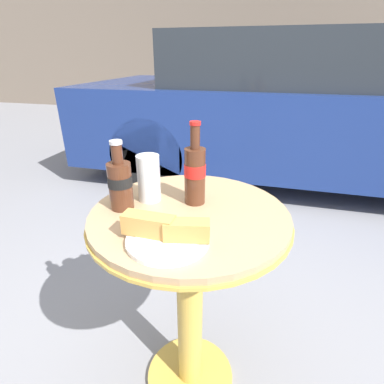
# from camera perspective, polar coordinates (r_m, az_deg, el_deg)

# --- Properties ---
(ground_plane) EXTENTS (30.00, 30.00, 0.00)m
(ground_plane) POSITION_cam_1_polar(r_m,az_deg,el_deg) (1.41, -0.36, -31.66)
(ground_plane) COLOR gray
(bistro_table) EXTENTS (0.60, 0.60, 0.75)m
(bistro_table) POSITION_cam_1_polar(r_m,az_deg,el_deg) (1.01, -0.44, -14.48)
(bistro_table) COLOR gold
(bistro_table) RESTS_ON ground_plane
(cola_bottle_left) EXTENTS (0.07, 0.07, 0.25)m
(cola_bottle_left) POSITION_cam_1_polar(r_m,az_deg,el_deg) (0.90, 0.43, 3.75)
(cola_bottle_left) COLOR #4C2819
(cola_bottle_left) RESTS_ON bistro_table
(cola_bottle_right) EXTENTS (0.07, 0.07, 0.21)m
(cola_bottle_right) POSITION_cam_1_polar(r_m,az_deg,el_deg) (0.90, -13.52, 1.71)
(cola_bottle_right) COLOR #4C2819
(cola_bottle_right) RESTS_ON bistro_table
(drinking_glass) EXTENTS (0.07, 0.07, 0.15)m
(drinking_glass) POSITION_cam_1_polar(r_m,az_deg,el_deg) (0.94, -8.21, 2.26)
(drinking_glass) COLOR #C68923
(drinking_glass) RESTS_ON bistro_table
(lunch_plate_near) EXTENTS (0.22, 0.21, 0.07)m
(lunch_plate_near) POSITION_cam_1_polar(r_m,az_deg,el_deg) (0.74, -4.90, -7.85)
(lunch_plate_near) COLOR white
(lunch_plate_near) RESTS_ON bistro_table
(parked_car) EXTENTS (4.26, 1.83, 1.36)m
(parked_car) POSITION_cam_1_polar(r_m,az_deg,el_deg) (3.30, 19.29, 14.32)
(parked_car) COLOR navy
(parked_car) RESTS_ON ground_plane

